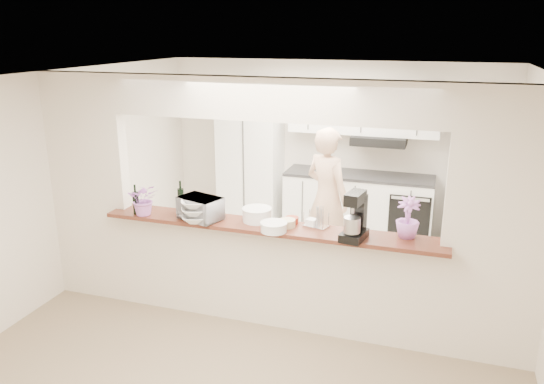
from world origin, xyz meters
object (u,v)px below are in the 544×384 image
at_px(refrigerator, 478,191).
at_px(toaster_oven, 200,208).
at_px(stand_mixer, 355,218).
at_px(person, 327,198).

distance_m(refrigerator, toaster_oven, 3.91).
bearing_deg(refrigerator, toaster_oven, -135.00).
bearing_deg(stand_mixer, refrigerator, 66.74).
relative_size(refrigerator, stand_mixer, 3.79).
height_order(toaster_oven, person, person).
distance_m(refrigerator, stand_mixer, 3.06).
xyz_separation_m(stand_mixer, person, (-0.62, 1.72, -0.40)).
bearing_deg(stand_mixer, toaster_oven, 178.71).
xyz_separation_m(refrigerator, stand_mixer, (-1.20, -2.79, 0.44)).
distance_m(toaster_oven, person, 1.95).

